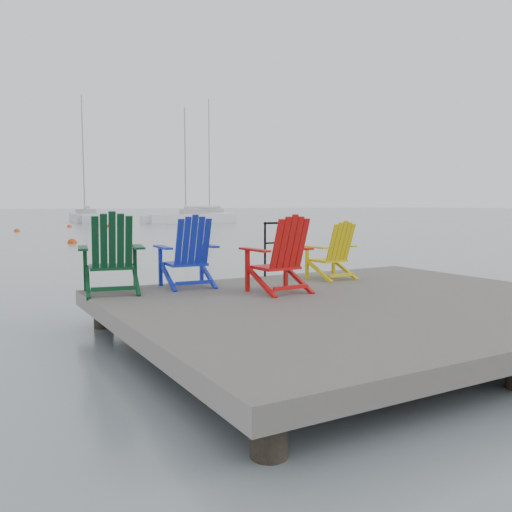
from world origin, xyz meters
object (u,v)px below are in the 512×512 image
handrail (276,243)px  chair_yellow (333,251)px  sailboat_mid (211,216)px  sailboat_near (86,218)px  chair_green (112,254)px  buoy_d (69,227)px  chair_red (281,255)px  buoy_c (109,227)px  buoy_b (17,231)px  sailboat_far (190,219)px  chair_blue (188,252)px  buoy_a (72,243)px

handrail → chair_yellow: size_ratio=0.99×
handrail → sailboat_mid: sailboat_mid is taller
sailboat_near → handrail: bearing=-91.9°
handrail → chair_green: (-2.88, -0.49, -0.01)m
sailboat_mid → buoy_d: size_ratio=35.96×
chair_yellow → buoy_d: chair_yellow is taller
chair_red → buoy_c: chair_red is taller
buoy_b → sailboat_far: bearing=31.2°
chair_blue → buoy_b: (0.78, 29.30, -1.01)m
chair_yellow → buoy_b: size_ratio=2.47×
chair_green → chair_blue: bearing=11.8°
handrail → buoy_c: bearing=80.1°
handrail → buoy_a: bearing=90.2°
chair_red → sailboat_near: 46.77m
chair_yellow → chair_green: bearing=169.8°
chair_red → sailboat_mid: (21.11, 47.47, -0.66)m
chair_blue → sailboat_near: bearing=83.2°
chair_blue → chair_red: 1.38m
chair_green → buoy_c: chair_green is taller
chair_green → sailboat_far: bearing=77.4°
sailboat_far → chair_green: bearing=160.1°
handrail → buoy_d: handrail is taller
buoy_a → sailboat_far: bearing=55.9°
sailboat_near → sailboat_far: bearing=-32.1°
handrail → chair_yellow: bearing=-57.3°
chair_red → sailboat_far: sailboat_far is taller
buoy_b → chair_yellow: bearing=-87.0°
sailboat_near → buoy_c: size_ratio=30.05×
chair_yellow → buoy_b: bearing=88.6°
chair_red → chair_blue: bearing=127.8°
chair_yellow → buoy_a: chair_yellow is taller
chair_blue → sailboat_far: 42.05m
buoy_c → chair_blue: bearing=-102.7°
sailboat_far → handrail: bearing=163.5°
sailboat_mid → buoy_a: (-20.30, -29.29, -0.35)m
sailboat_near → buoy_a: (-6.70, -27.99, -0.35)m
sailboat_far → buoy_d: (-11.44, -4.25, -0.36)m
buoy_d → chair_yellow: bearing=-94.3°
chair_yellow → chair_red: bearing=-158.3°
chair_blue → buoy_c: bearing=81.1°
sailboat_mid → buoy_d: (-17.10, -11.93, -0.35)m
buoy_c → buoy_a: bearing=-109.8°
sailboat_near → buoy_b: (-7.63, -15.81, -0.35)m
buoy_b → buoy_c: bearing=29.6°
chair_yellow → sailboat_near: (6.09, 45.46, -0.60)m
sailboat_near → buoy_c: bearing=-88.0°
chair_yellow → buoy_a: (-0.61, 17.48, -0.96)m
handrail → buoy_d: (3.13, 34.00, -1.04)m
handrail → chair_green: 2.92m
chair_green → sailboat_far: size_ratio=0.10×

